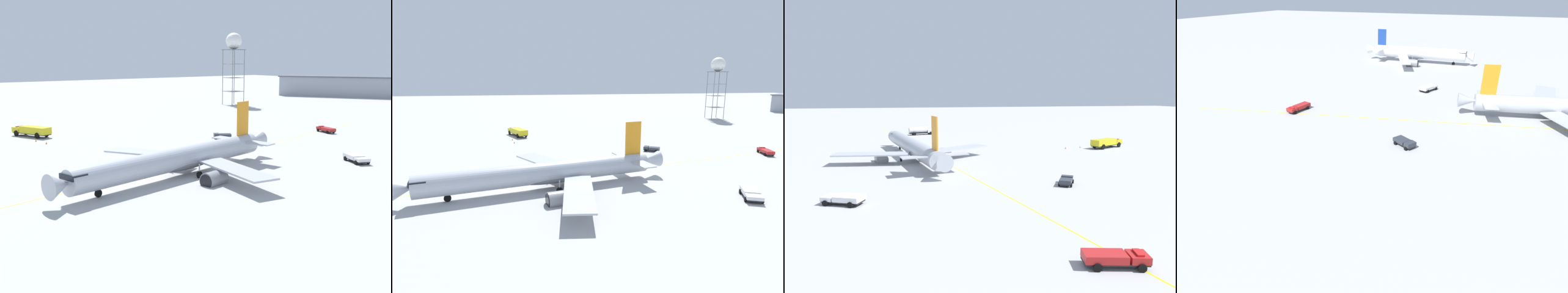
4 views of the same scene
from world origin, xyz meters
TOP-DOWN VIEW (x-y plane):
  - airliner_secondary at (-47.99, 46.41)m, footprint 39.39×36.01m
  - pushback_tug_truck at (-36.44, 11.91)m, footprint 4.40×5.97m
  - ops_pickup_truck at (-59.84, -13.98)m, footprint 3.16×5.84m
  - baggage_truck_truck at (-32.97, -22.25)m, footprint 4.40×3.72m

SIDE VIEW (x-z plane):
  - baggage_truck_truck at x=-32.97m, z-range 0.11..1.33m
  - ops_pickup_truck at x=-59.84m, z-range 0.10..1.51m
  - pushback_tug_truck at x=-36.44m, z-range 0.16..1.46m
  - airliner_secondary at x=-47.99m, z-range -2.37..8.78m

